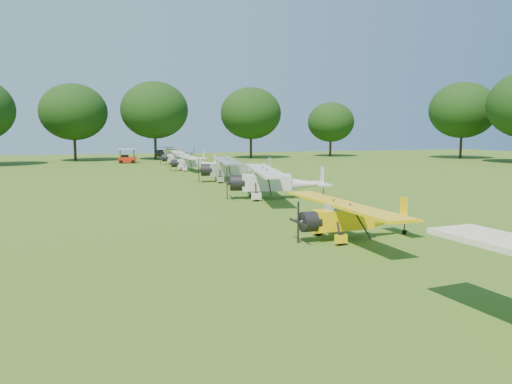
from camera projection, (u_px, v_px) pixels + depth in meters
The scene contains 9 objects.
ground at pixel (282, 212), 29.89m from camera, with size 160.00×160.00×0.00m, color #345916.
tree_belt at pixel (337, 78), 30.07m from camera, with size 137.36×130.27×14.52m.
aircraft_2 at pixel (352, 216), 22.43m from camera, with size 5.77×9.18×1.81m.
aircraft_3 at pixel (274, 180), 35.69m from camera, with size 7.44×11.77×2.31m.
aircraft_4 at pixel (234, 168), 47.41m from camera, with size 7.34×11.66×2.29m.
aircraft_5 at pixel (192, 162), 60.33m from camera, with size 5.91×9.40×1.85m.
aircraft_6 at pixel (182, 156), 70.56m from camera, with size 6.47×10.30×2.03m.
aircraft_7 at pixel (175, 152), 83.27m from camera, with size 7.14×11.29×2.22m.
golf_cart at pixel (127, 158), 74.00m from camera, with size 2.68×1.85×2.13m.
Camera 1 is at (-9.92, -27.84, 4.87)m, focal length 35.00 mm.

